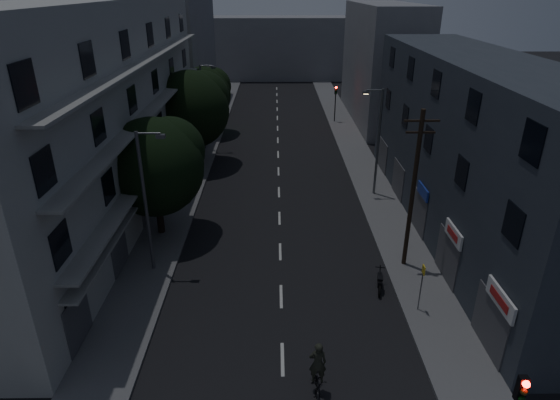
{
  "coord_description": "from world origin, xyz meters",
  "views": [
    {
      "loc": [
        -0.27,
        -13.51,
        14.74
      ],
      "look_at": [
        0.0,
        12.0,
        3.0
      ],
      "focal_mm": 30.0,
      "sensor_mm": 36.0,
      "label": 1
    }
  ],
  "objects_px": {
    "bus_stop_sign": "(422,280)",
    "motorcycle": "(380,282)",
    "utility_pole": "(413,188)",
    "cyclist": "(317,375)"
  },
  "relations": [
    {
      "from": "utility_pole",
      "to": "cyclist",
      "type": "relative_size",
      "value": 3.76
    },
    {
      "from": "motorcycle",
      "to": "utility_pole",
      "type": "bearing_deg",
      "value": 61.78
    },
    {
      "from": "bus_stop_sign",
      "to": "motorcycle",
      "type": "xyz_separation_m",
      "value": [
        -1.53,
        1.88,
        -1.43
      ]
    },
    {
      "from": "bus_stop_sign",
      "to": "motorcycle",
      "type": "bearing_deg",
      "value": 129.16
    },
    {
      "from": "utility_pole",
      "to": "motorcycle",
      "type": "relative_size",
      "value": 5.0
    },
    {
      "from": "utility_pole",
      "to": "bus_stop_sign",
      "type": "relative_size",
      "value": 3.56
    },
    {
      "from": "cyclist",
      "to": "motorcycle",
      "type": "bearing_deg",
      "value": 60.61
    },
    {
      "from": "utility_pole",
      "to": "bus_stop_sign",
      "type": "distance_m",
      "value": 5.17
    },
    {
      "from": "motorcycle",
      "to": "cyclist",
      "type": "height_order",
      "value": "cyclist"
    },
    {
      "from": "utility_pole",
      "to": "cyclist",
      "type": "height_order",
      "value": "utility_pole"
    }
  ]
}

